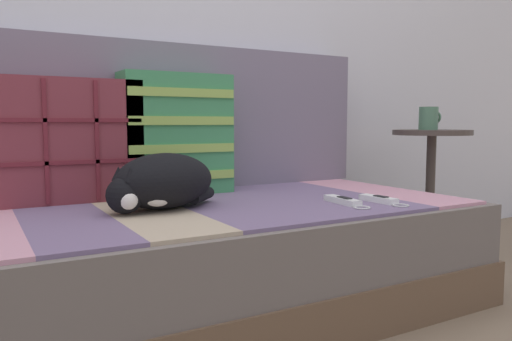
{
  "coord_description": "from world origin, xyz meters",
  "views": [
    {
      "loc": [
        -0.53,
        -1.3,
        0.58
      ],
      "look_at": [
        0.23,
        0.02,
        0.43
      ],
      "focal_mm": 35.0,
      "sensor_mm": 36.0,
      "label": 1
    }
  ],
  "objects_px": {
    "throw_pillow_quilted": "(68,141)",
    "throw_pillow_striped": "(177,134)",
    "game_remote_near": "(344,201)",
    "sleeping_cat": "(161,183)",
    "coffee_mug": "(429,118)",
    "couch": "(179,261)",
    "end_table": "(431,171)",
    "game_remote_far": "(380,200)"
  },
  "relations": [
    {
      "from": "game_remote_near",
      "to": "coffee_mug",
      "type": "xyz_separation_m",
      "value": [
        0.69,
        0.28,
        0.26
      ]
    },
    {
      "from": "throw_pillow_quilted",
      "to": "throw_pillow_striped",
      "type": "bearing_deg",
      "value": -0.08
    },
    {
      "from": "throw_pillow_striped",
      "to": "sleeping_cat",
      "type": "bearing_deg",
      "value": -119.21
    },
    {
      "from": "couch",
      "to": "coffee_mug",
      "type": "relative_size",
      "value": 19.42
    },
    {
      "from": "game_remote_far",
      "to": "end_table",
      "type": "height_order",
      "value": "end_table"
    },
    {
      "from": "end_table",
      "to": "coffee_mug",
      "type": "relative_size",
      "value": 5.77
    },
    {
      "from": "coffee_mug",
      "to": "throw_pillow_quilted",
      "type": "bearing_deg",
      "value": 172.73
    },
    {
      "from": "game_remote_far",
      "to": "end_table",
      "type": "xyz_separation_m",
      "value": [
        0.61,
        0.33,
        0.03
      ]
    },
    {
      "from": "couch",
      "to": "game_remote_near",
      "type": "bearing_deg",
      "value": -26.92
    },
    {
      "from": "sleeping_cat",
      "to": "game_remote_far",
      "type": "distance_m",
      "value": 0.67
    },
    {
      "from": "game_remote_near",
      "to": "end_table",
      "type": "bearing_deg",
      "value": 22.23
    },
    {
      "from": "end_table",
      "to": "sleeping_cat",
      "type": "bearing_deg",
      "value": -174.89
    },
    {
      "from": "couch",
      "to": "throw_pillow_striped",
      "type": "xyz_separation_m",
      "value": [
        0.09,
        0.23,
        0.38
      ]
    },
    {
      "from": "couch",
      "to": "game_remote_near",
      "type": "relative_size",
      "value": 9.09
    },
    {
      "from": "end_table",
      "to": "coffee_mug",
      "type": "bearing_deg",
      "value": -161.15
    },
    {
      "from": "throw_pillow_quilted",
      "to": "game_remote_near",
      "type": "distance_m",
      "value": 0.87
    },
    {
      "from": "throw_pillow_quilted",
      "to": "coffee_mug",
      "type": "height_order",
      "value": "throw_pillow_quilted"
    },
    {
      "from": "sleeping_cat",
      "to": "end_table",
      "type": "height_order",
      "value": "end_table"
    },
    {
      "from": "game_remote_far",
      "to": "coffee_mug",
      "type": "height_order",
      "value": "coffee_mug"
    },
    {
      "from": "game_remote_near",
      "to": "end_table",
      "type": "relative_size",
      "value": 0.37
    },
    {
      "from": "sleeping_cat",
      "to": "coffee_mug",
      "type": "distance_m",
      "value": 1.22
    },
    {
      "from": "game_remote_far",
      "to": "end_table",
      "type": "distance_m",
      "value": 0.69
    },
    {
      "from": "game_remote_near",
      "to": "game_remote_far",
      "type": "relative_size",
      "value": 1.11
    },
    {
      "from": "throw_pillow_quilted",
      "to": "sleeping_cat",
      "type": "xyz_separation_m",
      "value": [
        0.2,
        -0.28,
        -0.11
      ]
    },
    {
      "from": "couch",
      "to": "throw_pillow_striped",
      "type": "relative_size",
      "value": 4.49
    },
    {
      "from": "couch",
      "to": "throw_pillow_striped",
      "type": "distance_m",
      "value": 0.45
    },
    {
      "from": "sleeping_cat",
      "to": "game_remote_near",
      "type": "relative_size",
      "value": 1.78
    },
    {
      "from": "coffee_mug",
      "to": "game_remote_near",
      "type": "bearing_deg",
      "value": -157.59
    },
    {
      "from": "couch",
      "to": "throw_pillow_quilted",
      "type": "relative_size",
      "value": 4.2
    },
    {
      "from": "couch",
      "to": "game_remote_far",
      "type": "relative_size",
      "value": 10.04
    },
    {
      "from": "game_remote_near",
      "to": "throw_pillow_quilted",
      "type": "bearing_deg",
      "value": 147.17
    },
    {
      "from": "game_remote_near",
      "to": "end_table",
      "type": "height_order",
      "value": "end_table"
    },
    {
      "from": "throw_pillow_quilted",
      "to": "throw_pillow_striped",
      "type": "xyz_separation_m",
      "value": [
        0.36,
        -0.0,
        0.02
      ]
    },
    {
      "from": "throw_pillow_striped",
      "to": "throw_pillow_quilted",
      "type": "bearing_deg",
      "value": 179.92
    },
    {
      "from": "throw_pillow_striped",
      "to": "coffee_mug",
      "type": "bearing_deg",
      "value": -9.68
    },
    {
      "from": "sleeping_cat",
      "to": "coffee_mug",
      "type": "bearing_deg",
      "value": 4.67
    },
    {
      "from": "couch",
      "to": "game_remote_far",
      "type": "bearing_deg",
      "value": -25.19
    },
    {
      "from": "coffee_mug",
      "to": "throw_pillow_striped",
      "type": "bearing_deg",
      "value": 170.32
    },
    {
      "from": "game_remote_far",
      "to": "throw_pillow_quilted",
      "type": "bearing_deg",
      "value": 149.0
    },
    {
      "from": "end_table",
      "to": "coffee_mug",
      "type": "distance_m",
      "value": 0.23
    },
    {
      "from": "throw_pillow_striped",
      "to": "sleeping_cat",
      "type": "relative_size",
      "value": 1.14
    },
    {
      "from": "couch",
      "to": "end_table",
      "type": "height_order",
      "value": "end_table"
    }
  ]
}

